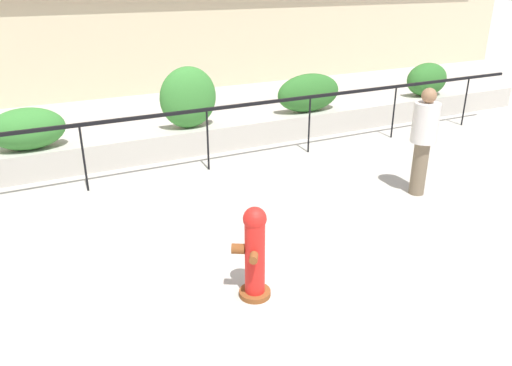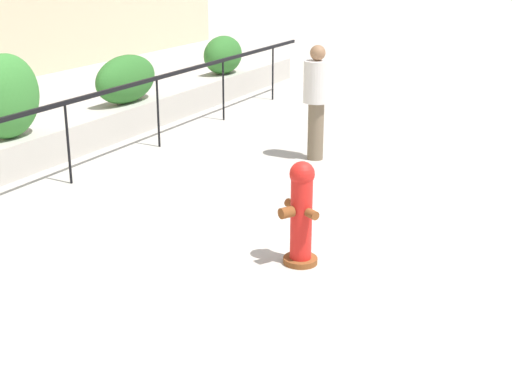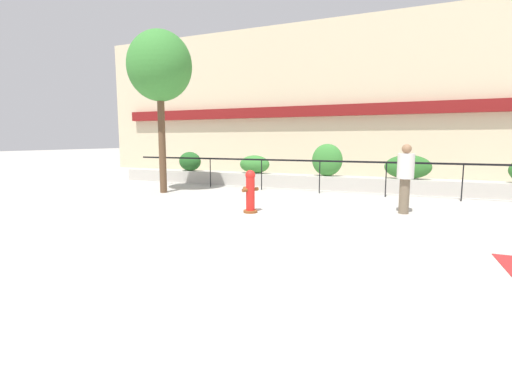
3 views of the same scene
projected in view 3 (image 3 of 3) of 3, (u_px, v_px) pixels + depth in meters
name	position (u px, v px, depth m)	size (l,w,h in m)	color
ground_plane	(274.00, 226.00, 7.34)	(120.00, 120.00, 0.00)	#B2ADA3
building_facade	(348.00, 99.00, 17.90)	(30.00, 1.36, 8.00)	beige
planter_wall_low	(325.00, 182.00, 12.84)	(18.00, 0.70, 0.50)	#B7B2A8
fence_railing_segment	(320.00, 164.00, 11.73)	(15.00, 0.05, 1.15)	black
hedge_bush_0	(190.00, 161.00, 14.92)	(1.02, 0.67, 0.83)	#235B23
hedge_bush_1	(255.00, 164.00, 13.82)	(1.26, 0.70, 0.72)	#387F33
hedge_bush_2	(327.00, 160.00, 12.72)	(1.13, 0.63, 1.20)	#387F33
hedge_bush_3	(408.00, 167.00, 11.73)	(1.52, 0.59, 0.83)	#2D6B28
fire_hydrant	(250.00, 191.00, 8.61)	(0.48, 0.48, 1.08)	brown
street_tree	(160.00, 67.00, 11.50)	(2.23, 2.00, 5.48)	brown
pedestrian	(405.00, 174.00, 8.44)	(0.56, 0.56, 1.73)	brown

